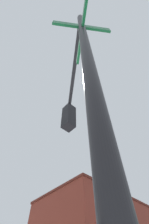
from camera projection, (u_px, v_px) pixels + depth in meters
name	position (u px, v px, depth m)	size (l,w,h in m)	color
traffic_signal_near	(74.00, 94.00, 2.97)	(1.87, 2.50, 5.14)	black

